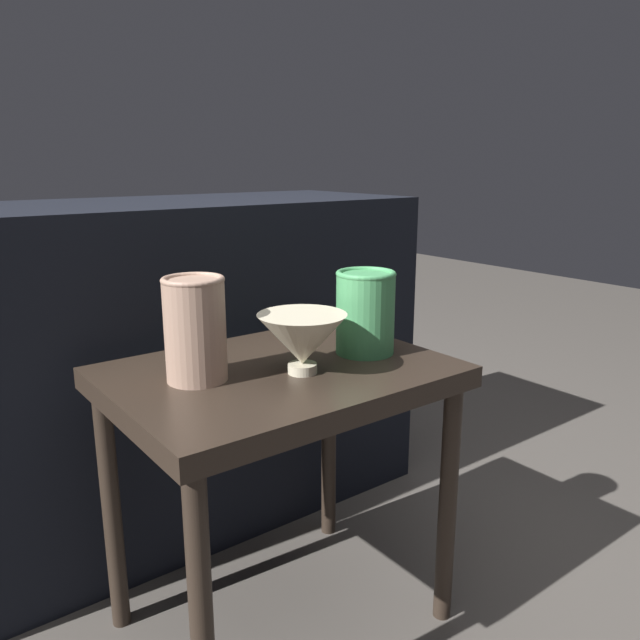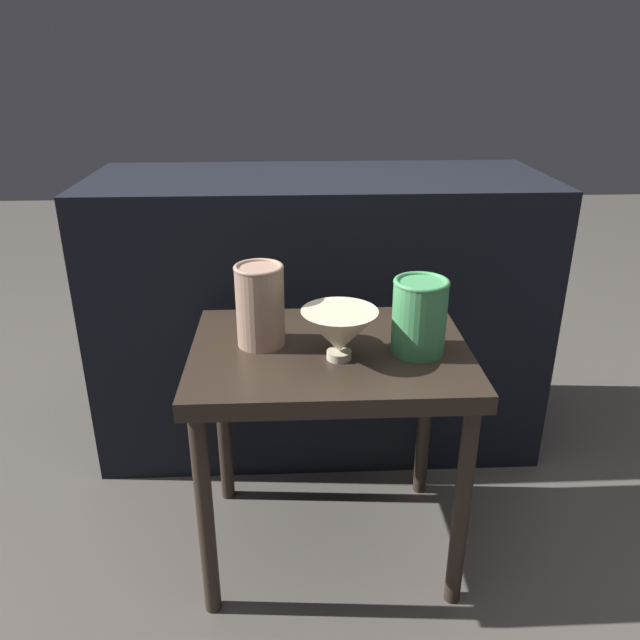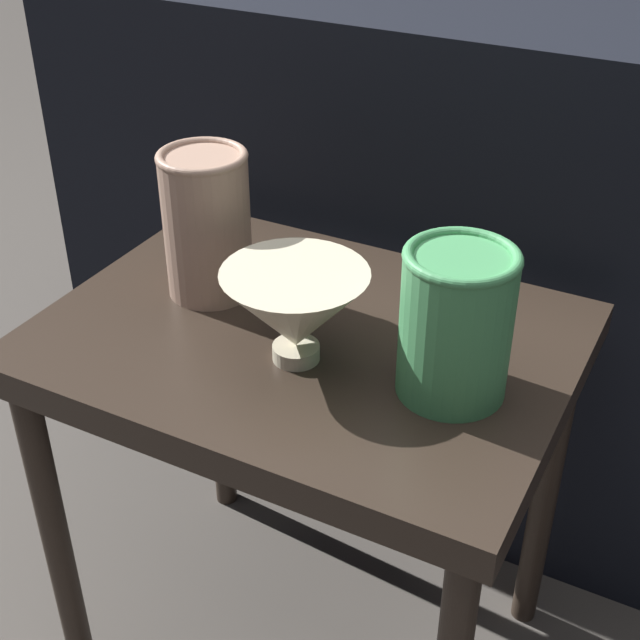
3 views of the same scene
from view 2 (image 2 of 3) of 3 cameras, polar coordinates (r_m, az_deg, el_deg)
ground_plane at (r=1.68m, az=0.78°, el=-19.56°), size 8.00×8.00×0.00m
table at (r=1.40m, az=0.89°, el=-5.20°), size 0.61×0.45×0.55m
couch_backdrop at (r=1.91m, az=-0.10°, el=0.77°), size 1.29×0.50×0.82m
bowl at (r=1.29m, az=1.78°, el=-1.08°), size 0.16×0.16×0.11m
vase_textured_left at (r=1.35m, az=-5.50°, el=1.44°), size 0.11×0.11×0.18m
vase_colorful_right at (r=1.33m, az=9.07°, el=0.44°), size 0.12×0.12×0.16m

